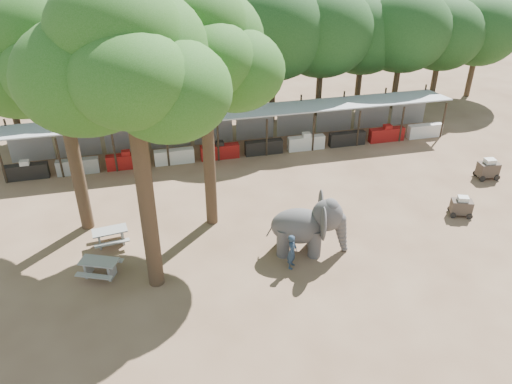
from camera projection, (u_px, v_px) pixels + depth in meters
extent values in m
plane|color=brown|center=(308.00, 291.00, 20.44)|extent=(100.00, 100.00, 0.00)
cube|color=#9EA1A6|center=(238.00, 112.00, 30.94)|extent=(28.00, 2.99, 0.39)
cylinder|color=#2D2319|center=(23.00, 162.00, 27.92)|extent=(0.12, 0.12, 2.40)
cylinder|color=#2D2319|center=(29.00, 139.00, 30.09)|extent=(0.12, 0.12, 2.80)
cube|color=black|center=(27.00, 172.00, 28.51)|extent=(2.38, 0.50, 0.90)
cube|color=gray|center=(31.00, 146.00, 30.25)|extent=(2.52, 0.12, 2.00)
cylinder|color=#2D2319|center=(75.00, 157.00, 28.48)|extent=(0.12, 0.12, 2.40)
cylinder|color=#2D2319|center=(78.00, 135.00, 30.65)|extent=(0.12, 0.12, 2.80)
cube|color=gray|center=(78.00, 166.00, 29.07)|extent=(2.38, 0.50, 0.90)
cube|color=gray|center=(79.00, 141.00, 30.81)|extent=(2.52, 0.12, 2.00)
cylinder|color=#2D2319|center=(125.00, 152.00, 29.05)|extent=(0.12, 0.12, 2.40)
cylinder|color=#2D2319|center=(124.00, 131.00, 31.22)|extent=(0.12, 0.12, 2.80)
cube|color=maroon|center=(127.00, 161.00, 29.64)|extent=(2.38, 0.50, 0.90)
cube|color=gray|center=(125.00, 137.00, 31.38)|extent=(2.52, 0.12, 2.00)
cylinder|color=#2D2319|center=(174.00, 147.00, 29.61)|extent=(0.12, 0.12, 2.40)
cylinder|color=#2D2319|center=(169.00, 127.00, 31.78)|extent=(0.12, 0.12, 2.80)
cube|color=silver|center=(174.00, 156.00, 30.20)|extent=(2.38, 0.50, 0.90)
cube|color=gray|center=(170.00, 133.00, 31.94)|extent=(2.52, 0.12, 2.00)
cylinder|color=#2D2319|center=(220.00, 142.00, 30.18)|extent=(0.12, 0.12, 2.40)
cylinder|color=#2D2319|center=(213.00, 123.00, 32.35)|extent=(0.12, 0.12, 2.80)
cube|color=maroon|center=(220.00, 152.00, 30.77)|extent=(2.38, 0.50, 0.90)
cube|color=gray|center=(213.00, 129.00, 32.51)|extent=(2.52, 0.12, 2.00)
cylinder|color=#2D2319|center=(265.00, 138.00, 30.75)|extent=(0.12, 0.12, 2.40)
cylinder|color=#2D2319|center=(255.00, 119.00, 32.91)|extent=(0.12, 0.12, 2.80)
cube|color=black|center=(264.00, 147.00, 31.33)|extent=(2.38, 0.50, 0.90)
cube|color=gray|center=(255.00, 125.00, 33.07)|extent=(2.52, 0.12, 2.00)
cylinder|color=#2D2319|center=(308.00, 134.00, 31.31)|extent=(0.12, 0.12, 2.40)
cylinder|color=#2D2319|center=(295.00, 115.00, 33.48)|extent=(0.12, 0.12, 2.80)
cube|color=silver|center=(306.00, 143.00, 31.90)|extent=(2.38, 0.50, 0.90)
cube|color=gray|center=(295.00, 121.00, 33.64)|extent=(2.52, 0.12, 2.00)
cylinder|color=#2D2319|center=(350.00, 130.00, 31.88)|extent=(0.12, 0.12, 2.40)
cylinder|color=#2D2319|center=(334.00, 112.00, 34.04)|extent=(0.12, 0.12, 2.80)
cube|color=black|center=(347.00, 139.00, 32.46)|extent=(2.38, 0.50, 0.90)
cube|color=gray|center=(334.00, 117.00, 34.20)|extent=(2.52, 0.12, 2.00)
cylinder|color=#2D2319|center=(390.00, 126.00, 32.44)|extent=(0.12, 0.12, 2.40)
cylinder|color=#2D2319|center=(372.00, 108.00, 34.61)|extent=(0.12, 0.12, 2.80)
cube|color=maroon|center=(386.00, 135.00, 33.03)|extent=(2.38, 0.50, 0.90)
cube|color=gray|center=(372.00, 114.00, 34.77)|extent=(2.52, 0.12, 2.00)
cylinder|color=#2D2319|center=(428.00, 122.00, 33.01)|extent=(0.12, 0.12, 2.40)
cylinder|color=#2D2319|center=(409.00, 105.00, 35.17)|extent=(0.12, 0.12, 2.80)
cube|color=silver|center=(425.00, 131.00, 33.59)|extent=(2.38, 0.50, 0.90)
cube|color=gray|center=(408.00, 111.00, 35.33)|extent=(2.52, 0.12, 2.00)
cylinder|color=#332316|center=(71.00, 141.00, 22.19)|extent=(0.60, 0.60, 9.20)
cone|color=#332316|center=(49.00, 35.00, 19.87)|extent=(0.57, 0.57, 2.88)
ellipsoid|color=#184C0F|center=(21.00, 70.00, 20.53)|extent=(4.80, 4.80, 3.94)
ellipsoid|color=#184C0F|center=(88.00, 81.00, 20.50)|extent=(4.20, 4.20, 3.44)
ellipsoid|color=#184C0F|center=(61.00, 48.00, 21.23)|extent=(5.20, 5.20, 4.26)
ellipsoid|color=#184C0F|center=(51.00, 71.00, 19.32)|extent=(3.80, 3.80, 3.12)
ellipsoid|color=#184C0F|center=(42.00, 34.00, 19.97)|extent=(4.40, 4.40, 3.61)
cylinder|color=#332316|center=(143.00, 173.00, 18.29)|extent=(0.64, 0.64, 10.40)
cone|color=#332316|center=(124.00, 27.00, 15.67)|extent=(0.61, 0.61, 3.25)
ellipsoid|color=#184C0F|center=(87.00, 76.00, 16.43)|extent=(4.80, 4.80, 3.94)
ellipsoid|color=#184C0F|center=(169.00, 90.00, 16.40)|extent=(4.20, 4.20, 3.44)
ellipsoid|color=#184C0F|center=(133.00, 49.00, 17.12)|extent=(5.20, 5.20, 4.26)
ellipsoid|color=#184C0F|center=(130.00, 78.00, 15.21)|extent=(3.80, 3.80, 3.12)
ellipsoid|color=#184C0F|center=(115.00, 31.00, 15.86)|extent=(4.40, 4.40, 3.61)
cylinder|color=#332316|center=(208.00, 133.00, 22.46)|extent=(0.56, 0.56, 9.60)
cone|color=#332316|center=(202.00, 23.00, 20.04)|extent=(0.53, 0.53, 3.00)
ellipsoid|color=#184C0F|center=(169.00, 59.00, 20.73)|extent=(4.80, 4.80, 3.94)
ellipsoid|color=#184C0F|center=(235.00, 70.00, 20.71)|extent=(4.20, 4.20, 3.44)
ellipsoid|color=#184C0F|center=(204.00, 37.00, 21.43)|extent=(5.20, 5.20, 4.26)
ellipsoid|color=#184C0F|center=(208.00, 59.00, 19.52)|extent=(3.80, 3.80, 3.12)
ellipsoid|color=#184C0F|center=(194.00, 23.00, 20.17)|extent=(4.40, 4.40, 3.61)
cylinder|color=#332316|center=(24.00, 112.00, 32.77)|extent=(0.44, 0.44, 3.74)
ellipsoid|color=#123312|center=(10.00, 56.00, 30.92)|extent=(6.46, 5.95, 5.61)
cylinder|color=#332316|center=(77.00, 107.00, 33.44)|extent=(0.44, 0.44, 3.74)
ellipsoid|color=#123312|center=(67.00, 53.00, 31.60)|extent=(6.46, 5.95, 5.61)
cylinder|color=#332316|center=(128.00, 103.00, 34.11)|extent=(0.44, 0.44, 3.74)
ellipsoid|color=#123312|center=(121.00, 50.00, 32.27)|extent=(6.46, 5.95, 5.61)
cylinder|color=#332316|center=(177.00, 99.00, 34.79)|extent=(0.44, 0.44, 3.74)
ellipsoid|color=#123312|center=(172.00, 46.00, 32.94)|extent=(6.46, 5.95, 5.61)
cylinder|color=#332316|center=(224.00, 96.00, 35.46)|extent=(0.44, 0.44, 3.74)
ellipsoid|color=#123312|center=(222.00, 44.00, 33.62)|extent=(6.46, 5.95, 5.61)
cylinder|color=#332316|center=(269.00, 92.00, 36.13)|extent=(0.44, 0.44, 3.74)
ellipsoid|color=#123312|center=(270.00, 41.00, 34.29)|extent=(6.46, 5.95, 5.61)
cylinder|color=#332316|center=(313.00, 89.00, 36.80)|extent=(0.44, 0.44, 3.74)
ellipsoid|color=#123312|center=(316.00, 38.00, 34.96)|extent=(6.46, 5.95, 5.61)
cylinder|color=#332316|center=(355.00, 85.00, 37.48)|extent=(0.44, 0.44, 3.74)
ellipsoid|color=#123312|center=(360.00, 36.00, 35.64)|extent=(6.46, 5.95, 5.61)
cylinder|color=#332316|center=(395.00, 82.00, 38.15)|extent=(0.44, 0.44, 3.74)
ellipsoid|color=#123312|center=(402.00, 33.00, 36.31)|extent=(6.46, 5.95, 5.61)
cylinder|color=#332316|center=(434.00, 79.00, 38.82)|extent=(0.44, 0.44, 3.74)
ellipsoid|color=#123312|center=(443.00, 31.00, 36.98)|extent=(6.46, 5.95, 5.61)
cylinder|color=#332316|center=(472.00, 76.00, 39.50)|extent=(0.44, 0.44, 3.74)
ellipsoid|color=#123312|center=(483.00, 28.00, 37.65)|extent=(6.46, 5.95, 5.61)
ellipsoid|color=#3F3C3C|center=(299.00, 226.00, 22.18)|extent=(2.84, 2.10, 1.64)
cylinder|color=#3F3C3C|center=(283.00, 242.00, 22.19)|extent=(0.72, 0.72, 1.38)
cylinder|color=#3F3C3C|center=(283.00, 232.00, 22.86)|extent=(0.72, 0.72, 1.38)
cylinder|color=#3F3C3C|center=(315.00, 243.00, 22.15)|extent=(0.72, 0.72, 1.38)
cylinder|color=#3F3C3C|center=(313.00, 233.00, 22.82)|extent=(0.72, 0.72, 1.38)
ellipsoid|color=#3F3C3C|center=(327.00, 215.00, 21.86)|extent=(1.65, 1.46, 1.52)
ellipsoid|color=#3F3C3C|center=(323.00, 224.00, 21.20)|extent=(0.55, 1.27, 1.56)
ellipsoid|color=#3F3C3C|center=(321.00, 206.00, 22.48)|extent=(0.55, 1.27, 1.56)
cone|color=#3F3C3C|center=(342.00, 235.00, 22.37)|extent=(0.77, 0.77, 1.72)
imported|color=#26384C|center=(292.00, 252.00, 21.39)|extent=(0.66, 0.71, 1.64)
cube|color=gray|center=(99.00, 261.00, 20.90)|extent=(1.74, 1.30, 0.06)
cube|color=gray|center=(88.00, 267.00, 21.18)|extent=(0.35, 0.62, 0.74)
cube|color=gray|center=(112.00, 270.00, 21.02)|extent=(0.35, 0.62, 0.74)
cube|color=gray|center=(94.00, 276.00, 20.57)|extent=(1.56, 0.86, 0.05)
cube|color=gray|center=(106.00, 259.00, 21.56)|extent=(1.56, 0.86, 0.05)
cube|color=gray|center=(110.00, 231.00, 22.88)|extent=(1.64, 0.93, 0.06)
cube|color=gray|center=(99.00, 240.00, 22.91)|extent=(0.19, 0.63, 0.73)
cube|color=gray|center=(122.00, 235.00, 23.23)|extent=(0.19, 0.63, 0.73)
cube|color=gray|center=(112.00, 243.00, 22.57)|extent=(1.58, 0.46, 0.05)
cube|color=gray|center=(109.00, 230.00, 23.49)|extent=(1.58, 0.46, 0.05)
cube|color=#362B24|center=(461.00, 207.00, 25.14)|extent=(1.16, 0.92, 0.70)
cylinder|color=black|center=(453.00, 215.00, 25.08)|extent=(0.30, 0.16, 0.30)
cylinder|color=black|center=(470.00, 217.00, 24.99)|extent=(0.30, 0.16, 0.30)
cylinder|color=black|center=(450.00, 209.00, 25.64)|extent=(0.30, 0.16, 0.30)
cylinder|color=black|center=(467.00, 210.00, 25.55)|extent=(0.30, 0.16, 0.30)
cube|color=silver|center=(463.00, 199.00, 24.91)|extent=(0.61, 0.56, 0.25)
cube|color=#362B24|center=(488.00, 169.00, 28.52)|extent=(1.18, 0.77, 0.79)
cylinder|color=black|center=(483.00, 179.00, 28.34)|extent=(0.34, 0.09, 0.34)
cylinder|color=black|center=(497.00, 178.00, 28.46)|extent=(0.34, 0.09, 0.34)
cylinder|color=black|center=(476.00, 173.00, 28.97)|extent=(0.34, 0.09, 0.34)
cylinder|color=black|center=(490.00, 172.00, 29.10)|extent=(0.34, 0.09, 0.34)
cube|color=silver|center=(490.00, 161.00, 28.26)|extent=(0.60, 0.50, 0.28)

